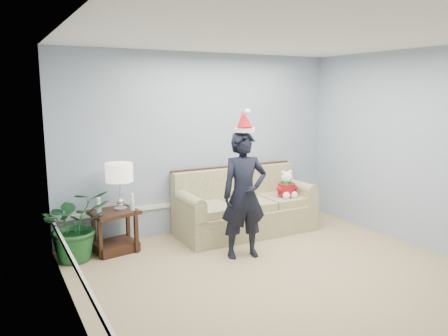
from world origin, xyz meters
TOP-DOWN VIEW (x-y plane):
  - room_shell at (0.00, 0.00)m, footprint 4.54×5.04m
  - wainscot_trim at (-1.18, 1.18)m, footprint 4.49×4.99m
  - sofa at (0.47, 2.06)m, footprint 2.09×0.92m
  - side_table at (-1.50, 2.15)m, footprint 0.66×0.59m
  - table_lamp at (-1.41, 2.13)m, footprint 0.36×0.36m
  - candle_pair at (-1.49, 2.04)m, footprint 0.49×0.06m
  - houseplant at (-2.00, 2.09)m, footprint 0.91×0.81m
  - man at (-0.06, 1.18)m, footprint 0.66×0.50m
  - santa_hat at (-0.06, 1.20)m, footprint 0.31×0.34m
  - teddy_bear at (1.11, 1.85)m, footprint 0.28×0.31m

SIDE VIEW (x-z plane):
  - side_table at x=-1.50m, z-range -0.06..0.50m
  - sofa at x=0.47m, z-range -0.14..0.83m
  - wainscot_trim at x=-1.18m, z-range 0.42..0.48m
  - houseplant at x=-2.00m, z-range 0.00..0.93m
  - teddy_bear at x=1.11m, z-range 0.45..0.88m
  - candle_pair at x=-1.49m, z-range 0.56..0.79m
  - man at x=-0.06m, z-range 0.00..1.64m
  - table_lamp at x=-1.41m, z-range 0.73..1.37m
  - room_shell at x=0.00m, z-range -0.02..2.72m
  - santa_hat at x=-0.06m, z-range 1.61..1.91m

